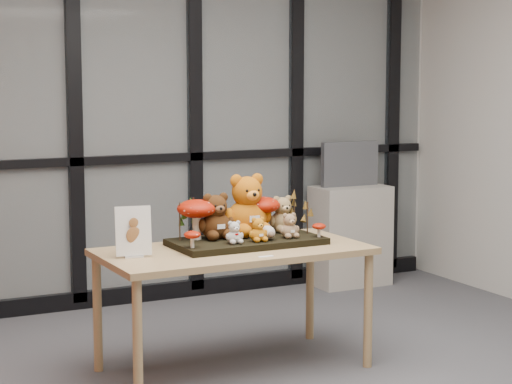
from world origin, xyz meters
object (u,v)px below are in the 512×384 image
bear_brown_medium (216,213)px  monitor (350,164)px  sign_holder (133,234)px  bear_pooh_yellow (247,201)px  cabinet (350,236)px  bear_tan_back (282,212)px  bear_small_yellow (258,228)px  display_table (234,260)px  mushroom_back_right (262,213)px  bear_beige_small (289,224)px  plush_cream_hedgehog (267,232)px  bear_white_bow (234,231)px  mushroom_back_left (197,217)px  mushroom_front_left (192,239)px  diorama_tray (247,242)px  mushroom_front_right (319,229)px

bear_brown_medium → monitor: bearing=37.0°
sign_holder → monitor: bearing=42.9°
bear_pooh_yellow → monitor: (1.55, 1.35, 0.03)m
bear_brown_medium → cabinet: size_ratio=0.37×
bear_tan_back → bear_small_yellow: 0.36m
bear_tan_back → sign_holder: bearing=-171.4°
display_table → mushroom_back_right: 0.39m
bear_beige_small → mushroom_back_right: (-0.07, 0.21, 0.04)m
mushroom_back_right → bear_brown_medium: bearing=-171.9°
bear_brown_medium → plush_cream_hedgehog: bear_brown_medium is taller
mushroom_back_right → cabinet: 2.00m
bear_tan_back → cabinet: size_ratio=0.30×
bear_brown_medium → plush_cream_hedgehog: bearing=-35.9°
bear_white_bow → mushroom_back_right: mushroom_back_right is taller
display_table → bear_brown_medium: (-0.05, 0.14, 0.25)m
display_table → mushroom_back_left: 0.32m
mushroom_front_left → display_table: bearing=13.6°
bear_brown_medium → bear_small_yellow: size_ratio=1.89×
bear_brown_medium → mushroom_back_left: (-0.11, 0.02, -0.02)m
display_table → bear_small_yellow: bear_small_yellow is taller
cabinet → monitor: size_ratio=1.59×
mushroom_back_left → cabinet: 2.34m
bear_tan_back → mushroom_front_left: bear_tan_back is taller
diorama_tray → bear_beige_small: 0.26m
monitor → mushroom_back_right: bearing=-137.2°
display_table → sign_holder: 0.61m
plush_cream_hedgehog → mushroom_back_right: bearing=69.5°
mushroom_front_right → bear_white_bow: bearing=176.6°
mushroom_front_left → cabinet: (1.99, 1.56, -0.39)m
display_table → plush_cream_hedgehog: 0.25m
bear_pooh_yellow → bear_tan_back: 0.25m
mushroom_back_right → mushroom_front_left: mushroom_back_right is taller
monitor → sign_holder: bearing=-146.6°
bear_pooh_yellow → bear_beige_small: bear_pooh_yellow is taller
monitor → bear_brown_medium: bearing=-141.9°
bear_brown_medium → bear_small_yellow: (0.17, -0.19, -0.07)m
diorama_tray → mushroom_back_right: mushroom_back_right is taller
mushroom_back_left → mushroom_front_left: size_ratio=2.47×
cabinet → mushroom_back_right: bearing=-137.6°
bear_brown_medium → bear_pooh_yellow: bearing=7.2°
sign_holder → mushroom_back_right: bearing=21.3°
diorama_tray → sign_holder: sign_holder is taller
bear_small_yellow → mushroom_back_right: (0.14, 0.24, 0.04)m
bear_tan_back → plush_cream_hedgehog: (-0.20, -0.20, -0.07)m
display_table → plush_cream_hedgehog: bearing=-10.0°
bear_tan_back → monitor: monitor is taller
plush_cream_hedgehog → mushroom_back_left: size_ratio=0.36×
bear_small_yellow → mushroom_front_left: size_ratio=1.49×
bear_beige_small → cabinet: bear_beige_small is taller
mushroom_back_right → mushroom_front_left: bearing=-155.5°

